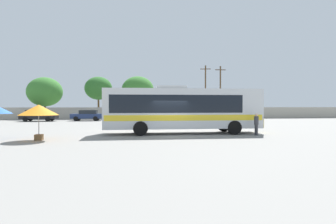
{
  "coord_description": "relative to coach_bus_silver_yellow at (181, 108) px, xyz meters",
  "views": [
    {
      "loc": [
        -2.59,
        -20.41,
        2.2
      ],
      "look_at": [
        0.23,
        2.75,
        1.61
      ],
      "focal_mm": 30.19,
      "sensor_mm": 36.0,
      "label": 1
    }
  ],
  "objects": [
    {
      "name": "utility_pole_near",
      "position": [
        8.72,
        26.33,
        2.74
      ],
      "size": [
        1.79,
        0.45,
        8.98
      ],
      "color": "#4C3823",
      "rests_on": "ground_plane"
    },
    {
      "name": "utility_pole_far",
      "position": [
        10.83,
        24.6,
        2.57
      ],
      "size": [
        1.8,
        0.24,
        8.65
      ],
      "color": "#4C3823",
      "rests_on": "ground_plane"
    },
    {
      "name": "vendor_umbrella_secondary_orange",
      "position": [
        -9.45,
        -2.93,
        -0.08
      ],
      "size": [
        2.38,
        2.38,
        2.22
      ],
      "color": "gray",
      "rests_on": "ground_plane"
    },
    {
      "name": "parked_car_leftmost_black",
      "position": [
        -16.29,
        18.39,
        -1.14
      ],
      "size": [
        4.63,
        2.06,
        1.52
      ],
      "color": "black",
      "rests_on": "ground_plane"
    },
    {
      "name": "coach_bus_silver_yellow",
      "position": [
        0.0,
        0.0,
        0.0
      ],
      "size": [
        11.88,
        2.77,
        3.64
      ],
      "color": "silver",
      "rests_on": "ground_plane"
    },
    {
      "name": "roadside_tree_left",
      "position": [
        -17.91,
        26.62,
        2.37
      ],
      "size": [
        5.56,
        5.56,
        6.67
      ],
      "color": "brown",
      "rests_on": "ground_plane"
    },
    {
      "name": "roadside_tree_midleft",
      "position": [
        -9.67,
        28.92,
        3.13
      ],
      "size": [
        4.7,
        4.7,
        7.08
      ],
      "color": "brown",
      "rests_on": "ground_plane"
    },
    {
      "name": "perimeter_wall",
      "position": [
        -0.99,
        22.64,
        -1.03
      ],
      "size": [
        80.0,
        0.3,
        1.82
      ],
      "primitive_type": "cube",
      "color": "#9E998C",
      "rests_on": "ground_plane"
    },
    {
      "name": "attendant_by_bus_door",
      "position": [
        5.19,
        -1.9,
        -1.04
      ],
      "size": [
        0.39,
        0.39,
        1.58
      ],
      "color": "#38383D",
      "rests_on": "ground_plane"
    },
    {
      "name": "ground_plane",
      "position": [
        -0.99,
        9.14,
        -1.94
      ],
      "size": [
        300.0,
        300.0,
        0.0
      ],
      "primitive_type": "plane",
      "color": "gray"
    },
    {
      "name": "roadside_tree_midright",
      "position": [
        -2.85,
        29.51,
        2.9
      ],
      "size": [
        5.75,
        5.75,
        7.29
      ],
      "color": "brown",
      "rests_on": "ground_plane"
    },
    {
      "name": "parked_car_second_dark_blue",
      "position": [
        -10.0,
        18.99,
        -1.15
      ],
      "size": [
        4.25,
        2.06,
        1.48
      ],
      "color": "navy",
      "rests_on": "ground_plane"
    }
  ]
}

